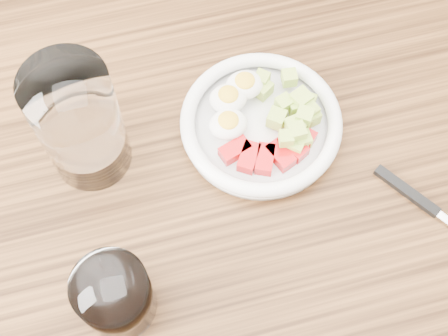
{
  "coord_description": "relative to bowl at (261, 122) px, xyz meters",
  "views": [
    {
      "loc": [
        -0.09,
        -0.28,
        1.46
      ],
      "look_at": [
        -0.01,
        0.01,
        0.8
      ],
      "focal_mm": 50.0,
      "sensor_mm": 36.0,
      "label": 1
    }
  ],
  "objects": [
    {
      "name": "bowl",
      "position": [
        0.0,
        0.0,
        0.0
      ],
      "size": [
        0.2,
        0.2,
        0.05
      ],
      "color": "white",
      "rests_on": "dining_table"
    },
    {
      "name": "coffee_glass",
      "position": [
        -0.21,
        -0.17,
        0.03
      ],
      "size": [
        0.08,
        0.08,
        0.09
      ],
      "color": "white",
      "rests_on": "dining_table"
    },
    {
      "name": "ground",
      "position": [
        -0.05,
        -0.06,
        -0.79
      ],
      "size": [
        4.0,
        4.0,
        0.0
      ],
      "primitive_type": "plane",
      "color": "brown",
      "rests_on": "ground"
    },
    {
      "name": "water_glass",
      "position": [
        -0.21,
        0.02,
        0.07
      ],
      "size": [
        0.09,
        0.09,
        0.17
      ],
      "primitive_type": "cylinder",
      "color": "white",
      "rests_on": "dining_table"
    },
    {
      "name": "fork",
      "position": [
        0.16,
        -0.15,
        -0.01
      ],
      "size": [
        0.11,
        0.16,
        0.01
      ],
      "color": "black",
      "rests_on": "dining_table"
    },
    {
      "name": "dining_table",
      "position": [
        -0.05,
        -0.06,
        -0.12
      ],
      "size": [
        1.5,
        0.9,
        0.77
      ],
      "color": "brown",
      "rests_on": "ground"
    }
  ]
}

